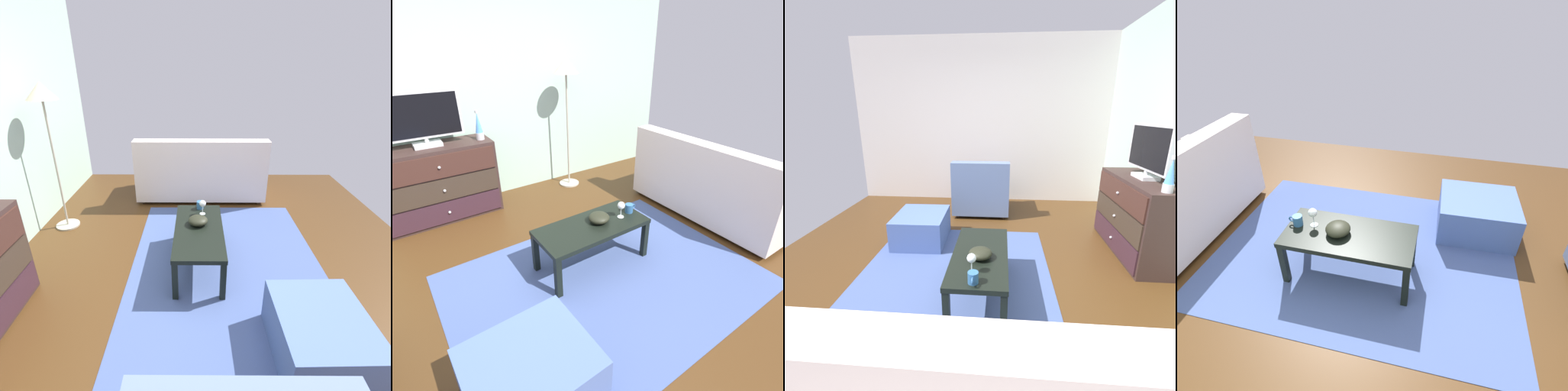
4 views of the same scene
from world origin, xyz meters
TOP-DOWN VIEW (x-y plane):
  - ground_plane at (0.00, 0.00)m, footprint 5.69×4.64m
  - wall_accent_rear at (0.00, 2.08)m, footprint 5.69×0.12m
  - area_rug at (0.20, -0.20)m, footprint 2.60×1.90m
  - dresser at (-0.69, 1.77)m, footprint 1.24×0.49m
  - tv at (-0.71, 1.79)m, footprint 0.79×0.18m
  - lava_lamp at (-0.17, 1.72)m, footprint 0.09×0.09m
  - coffee_table at (0.24, 0.08)m, footprint 1.01×0.47m
  - wine_glass at (0.54, 0.04)m, footprint 0.07×0.07m
  - mug at (0.67, 0.06)m, footprint 0.11×0.08m
  - bowl_decorative at (0.33, 0.09)m, footprint 0.19×0.19m
  - couch_large at (1.92, 0.04)m, footprint 0.85×1.84m
  - ottoman at (-0.76, -0.73)m, footprint 0.71×0.62m
  - standing_lamp at (1.00, 1.72)m, footprint 0.32×0.32m

SIDE VIEW (x-z plane):
  - ground_plane at x=0.00m, z-range -0.05..0.00m
  - area_rug at x=0.20m, z-range 0.00..0.01m
  - ottoman at x=-0.76m, z-range 0.00..0.36m
  - couch_large at x=1.92m, z-range -0.11..0.81m
  - coffee_table at x=0.24m, z-range 0.15..0.57m
  - dresser at x=-0.69m, z-range 0.00..0.87m
  - mug at x=0.67m, z-range 0.42..0.50m
  - bowl_decorative at x=0.33m, z-range 0.42..0.50m
  - wine_glass at x=0.54m, z-range 0.45..0.61m
  - lava_lamp at x=-0.17m, z-range 0.85..1.18m
  - tv at x=-0.71m, z-range 0.89..1.46m
  - wall_accent_rear at x=0.00m, z-range 0.00..2.74m
  - standing_lamp at x=1.00m, z-range 0.60..2.30m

